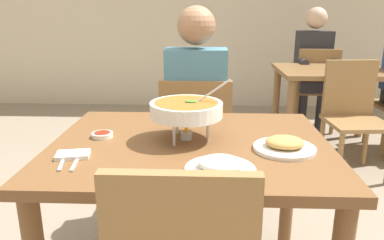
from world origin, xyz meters
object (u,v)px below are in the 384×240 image
(sauce_dish, at_px, (102,135))
(chair_bg_right, at_px, (353,111))
(dining_table_far, at_px, (332,84))
(patron_bg_left, at_px, (314,62))
(curry_bowl, at_px, (186,110))
(chair_bg_left, at_px, (315,85))
(chair_diner_main, at_px, (196,140))
(diner_main, at_px, (196,101))
(dining_table_main, at_px, (191,168))
(rice_plate, at_px, (220,167))
(appetizer_plate, at_px, (285,145))

(sauce_dish, height_order, chair_bg_right, chair_bg_right)
(dining_table_far, xyz_separation_m, patron_bg_left, (-0.03, 0.56, 0.12))
(curry_bowl, relative_size, sauce_dish, 3.69)
(sauce_dish, height_order, chair_bg_left, chair_bg_left)
(sauce_dish, distance_m, dining_table_far, 2.54)
(curry_bowl, bearing_deg, chair_diner_main, 88.51)
(diner_main, height_order, chair_bg_right, diner_main)
(dining_table_far, bearing_deg, sauce_dish, -129.13)
(sauce_dish, bearing_deg, dining_table_far, 50.87)
(dining_table_main, relative_size, patron_bg_left, 0.87)
(sauce_dish, bearing_deg, rice_plate, -34.33)
(patron_bg_left, bearing_deg, rice_plate, -110.58)
(curry_bowl, bearing_deg, sauce_dish, 178.21)
(dining_table_far, distance_m, chair_bg_right, 0.54)
(chair_diner_main, relative_size, sauce_dish, 10.00)
(appetizer_plate, distance_m, patron_bg_left, 2.78)
(curry_bowl, distance_m, appetizer_plate, 0.42)
(dining_table_far, relative_size, patron_bg_left, 0.76)
(sauce_dish, bearing_deg, chair_bg_left, 57.28)
(dining_table_main, distance_m, diner_main, 0.78)
(curry_bowl, bearing_deg, dining_table_main, -60.28)
(diner_main, height_order, sauce_dish, diner_main)
(diner_main, bearing_deg, curry_bowl, -91.42)
(chair_diner_main, xyz_separation_m, diner_main, (0.00, 0.03, 0.24))
(sauce_dish, xyz_separation_m, chair_bg_right, (1.61, 1.44, -0.26))
(rice_plate, xyz_separation_m, appetizer_plate, (0.26, 0.21, 0.00))
(diner_main, bearing_deg, chair_diner_main, -90.00)
(curry_bowl, distance_m, rice_plate, 0.37)
(chair_diner_main, relative_size, curry_bowl, 2.71)
(dining_table_far, bearing_deg, chair_diner_main, -133.85)
(appetizer_plate, bearing_deg, chair_bg_left, 71.96)
(chair_diner_main, bearing_deg, chair_bg_left, 55.77)
(chair_bg_left, height_order, patron_bg_left, patron_bg_left)
(curry_bowl, distance_m, chair_bg_left, 2.81)
(dining_table_main, bearing_deg, chair_bg_left, 64.29)
(curry_bowl, xyz_separation_m, rice_plate, (0.13, -0.33, -0.11))
(curry_bowl, height_order, patron_bg_left, patron_bg_left)
(dining_table_far, bearing_deg, chair_bg_right, -88.75)
(dining_table_main, height_order, diner_main, diner_main)
(chair_diner_main, distance_m, appetizer_plate, 0.94)
(diner_main, distance_m, dining_table_far, 1.74)
(sauce_dish, distance_m, chair_bg_right, 2.18)
(dining_table_main, distance_m, sauce_dish, 0.40)
(chair_diner_main, distance_m, curry_bowl, 0.80)
(curry_bowl, height_order, chair_bg_right, curry_bowl)
(dining_table_far, xyz_separation_m, chair_bg_left, (-0.00, 0.52, -0.12))
(chair_diner_main, height_order, chair_bg_left, same)
(dining_table_far, bearing_deg, curry_bowl, -122.06)
(curry_bowl, bearing_deg, patron_bg_left, 64.57)
(dining_table_main, bearing_deg, curry_bowl, 119.72)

